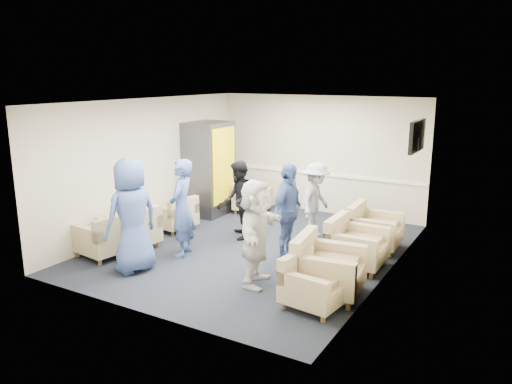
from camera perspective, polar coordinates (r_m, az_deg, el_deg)
The scene contains 25 objects.
floor at distance 9.37m, azimuth -0.29°, elevation -6.39°, with size 6.00×6.00×0.00m, color black.
ceiling at distance 8.83m, azimuth -0.31°, elevation 10.34°, with size 6.00×6.00×0.00m, color silver.
back_wall at distance 11.65m, azimuth 7.20°, elevation 4.27°, with size 5.00×0.02×2.70m, color beige.
front_wall at distance 6.66m, azimuth -13.47°, elevation -2.80°, with size 5.00×0.02×2.70m, color beige.
left_wall at distance 10.47m, azimuth -12.21°, elevation 3.06°, with size 0.02×6.00×2.70m, color beige.
right_wall at distance 8.06m, azimuth 15.22°, elevation -0.12°, with size 0.02×6.00×2.70m, color beige.
chair_rail at distance 11.71m, azimuth 7.10°, elevation 2.08°, with size 4.98×0.04×0.06m, color white.
tv at distance 9.69m, azimuth 17.93°, elevation 6.08°, with size 0.10×1.00×0.58m.
armchair_left_near at distance 9.23m, azimuth -16.79°, elevation -5.09°, with size 0.95×0.95×0.67m.
armchair_left_mid at distance 9.48m, azimuth -13.98°, elevation -4.39°, with size 0.94×0.94×0.68m.
armchair_left_far at distance 10.46m, azimuth -9.21°, elevation -2.72°, with size 0.87×0.87×0.61m.
armchair_right_near at distance 7.06m, azimuth 6.40°, elevation -10.55°, with size 0.87×0.87×0.62m.
armchair_right_midnear at distance 7.44m, azimuth 7.87°, elevation -8.79°, with size 1.05×1.05×0.75m.
armchair_right_midfar at distance 8.54m, azimuth 11.07°, elevation -6.11°, with size 0.90×0.90×0.71m.
armchair_right_far at distance 9.49m, azimuth 13.12°, elevation -4.25°, with size 0.92×0.92×0.70m.
armchair_corner at distance 11.64m, azimuth -0.45°, elevation -0.88°, with size 0.90×0.90×0.61m.
vending_machine at distance 11.45m, azimuth -5.44°, elevation 2.69°, with size 0.86×1.00×2.12m.
backpack at distance 9.89m, azimuth -8.11°, elevation -4.12°, with size 0.26×0.19×0.43m.
pillow at distance 9.19m, azimuth -16.86°, elevation -4.02°, with size 0.47×0.36×0.14m, color silver.
person_front_left at distance 8.28m, azimuth -14.02°, elevation -2.62°, with size 0.92×0.60×1.88m, color #3E5594.
person_mid_left at distance 8.85m, azimuth -8.47°, elevation -1.82°, with size 0.63×0.42×1.74m, color #3E5594.
person_back_left at distance 9.71m, azimuth -2.00°, elevation -0.94°, with size 0.75×0.58×1.54m, color black.
person_back_right at distance 9.87m, azimuth 6.87°, elevation -0.93°, with size 0.97×0.55×1.49m, color beige.
person_mid_right at distance 8.65m, azimuth 3.64°, elevation -2.22°, with size 0.99×0.41×1.69m, color #3E5594.
person_front_right at distance 7.55m, azimuth -0.00°, elevation -4.69°, with size 1.53×0.49×1.65m, color silver.
Camera 1 is at (4.46, -7.61, 3.15)m, focal length 35.00 mm.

